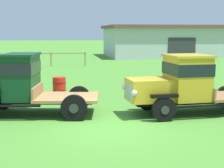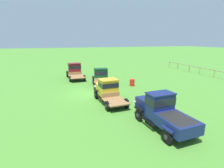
{
  "view_description": "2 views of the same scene",
  "coord_description": "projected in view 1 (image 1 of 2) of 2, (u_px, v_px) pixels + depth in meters",
  "views": [
    {
      "loc": [
        -1.64,
        -10.49,
        3.01
      ],
      "look_at": [
        0.5,
        2.61,
        1.0
      ],
      "focal_mm": 55.0,
      "sensor_mm": 36.0,
      "label": 1
    },
    {
      "loc": [
        18.37,
        -3.31,
        5.77
      ],
      "look_at": [
        0.5,
        2.61,
        1.0
      ],
      "focal_mm": 28.0,
      "sensor_mm": 36.0,
      "label": 2
    }
  ],
  "objects": [
    {
      "name": "vintage_truck_second_in_line",
      "position": [
        18.0,
        83.0,
        12.48
      ],
      "size": [
        5.03,
        2.65,
        2.25
      ],
      "color": "black",
      "rests_on": "ground"
    },
    {
      "name": "vintage_truck_midrow_center",
      "position": [
        183.0,
        83.0,
        12.58
      ],
      "size": [
        5.3,
        2.2,
        2.2
      ],
      "color": "black",
      "rests_on": "ground"
    },
    {
      "name": "ground_plane",
      "position": [
        110.0,
        127.0,
        10.95
      ],
      "size": [
        240.0,
        240.0,
        0.0
      ],
      "primitive_type": "plane",
      "color": "#47842D"
    },
    {
      "name": "farm_shed",
      "position": [
        193.0,
        41.0,
        43.38
      ],
      "size": [
        22.13,
        10.26,
        3.83
      ],
      "color": "#B2B7BC",
      "rests_on": "ground"
    },
    {
      "name": "paddock_fence",
      "position": [
        2.0,
        57.0,
        29.67
      ],
      "size": [
        14.63,
        0.34,
        1.26
      ],
      "color": "#997F60",
      "rests_on": "ground"
    },
    {
      "name": "oil_drum_beside_row",
      "position": [
        59.0,
        86.0,
        16.51
      ],
      "size": [
        0.65,
        0.65,
        0.88
      ],
      "color": "red",
      "rests_on": "ground"
    }
  ]
}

